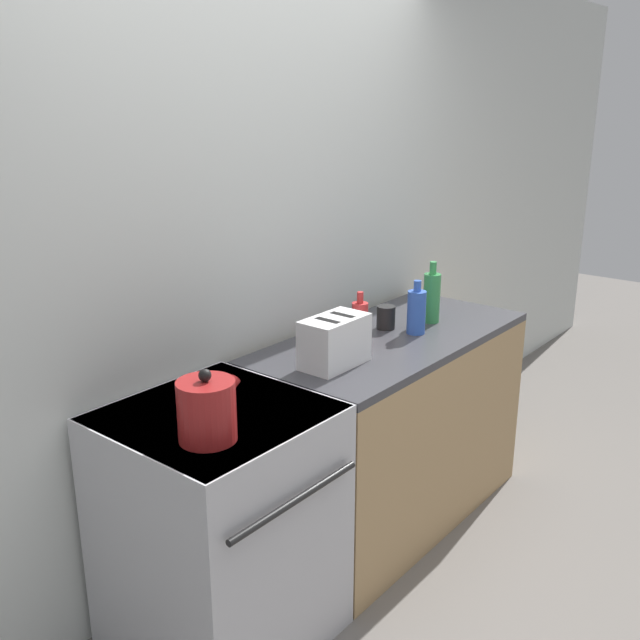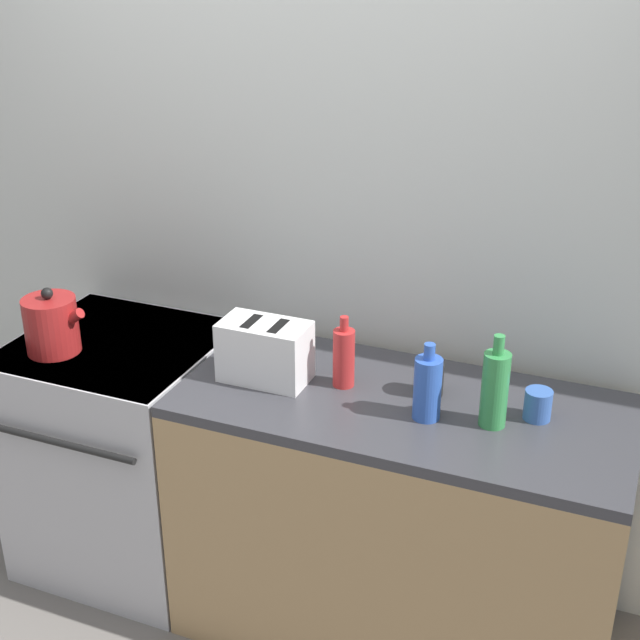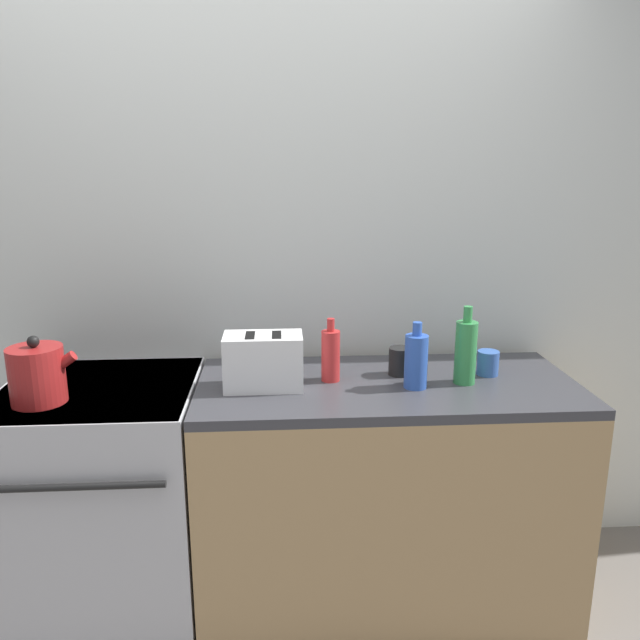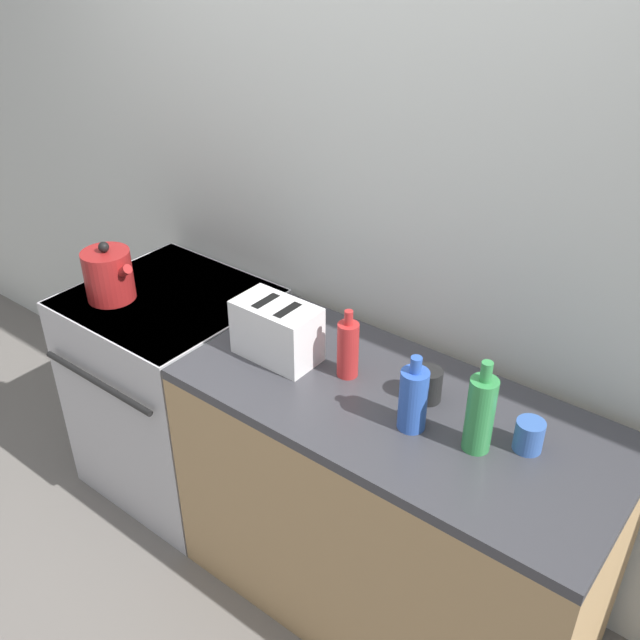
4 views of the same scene
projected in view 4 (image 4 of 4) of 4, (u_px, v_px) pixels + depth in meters
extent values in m
plane|color=slate|center=(225.00, 584.00, 2.70)|extent=(12.00, 12.00, 0.00)
cube|color=silver|center=(346.00, 205.00, 2.52)|extent=(8.00, 0.05, 2.60)
cube|color=#B7B7BC|center=(178.00, 390.00, 2.99)|extent=(0.70, 0.68, 0.91)
cube|color=black|center=(166.00, 298.00, 2.76)|extent=(0.69, 0.67, 0.02)
cylinder|color=black|center=(111.00, 299.00, 2.74)|extent=(0.22, 0.22, 0.01)
cylinder|color=black|center=(166.00, 326.00, 2.58)|extent=(0.22, 0.22, 0.01)
cylinder|color=black|center=(167.00, 272.00, 2.93)|extent=(0.22, 0.22, 0.01)
cylinder|color=black|center=(222.00, 296.00, 2.77)|extent=(0.22, 0.22, 0.01)
cylinder|color=black|center=(97.00, 382.00, 2.61)|extent=(0.60, 0.02, 0.02)
cube|color=tan|center=(389.00, 513.00, 2.43)|extent=(1.41, 0.65, 0.87)
cube|color=#38383D|center=(397.00, 408.00, 2.19)|extent=(1.41, 0.65, 0.04)
cylinder|color=maroon|center=(109.00, 275.00, 2.69)|extent=(0.18, 0.18, 0.20)
sphere|color=black|center=(104.00, 247.00, 2.63)|extent=(0.04, 0.04, 0.04)
cylinder|color=maroon|center=(122.00, 273.00, 2.63)|extent=(0.10, 0.04, 0.09)
cube|color=white|center=(277.00, 331.00, 2.35)|extent=(0.28, 0.16, 0.20)
cube|color=black|center=(265.00, 301.00, 2.33)|extent=(0.03, 0.11, 0.01)
cube|color=black|center=(288.00, 311.00, 2.28)|extent=(0.03, 0.11, 0.01)
cylinder|color=#B72828|center=(348.00, 350.00, 2.26)|extent=(0.07, 0.07, 0.19)
cylinder|color=#B72828|center=(349.00, 318.00, 2.20)|extent=(0.03, 0.03, 0.05)
cylinder|color=#2D56B7|center=(413.00, 400.00, 2.04)|extent=(0.08, 0.08, 0.20)
cylinder|color=#2D56B7|center=(416.00, 365.00, 1.98)|extent=(0.03, 0.03, 0.05)
cylinder|color=#338C47|center=(480.00, 415.00, 1.95)|extent=(0.08, 0.08, 0.23)
cylinder|color=#338C47|center=(486.00, 372.00, 1.88)|extent=(0.03, 0.03, 0.06)
cylinder|color=black|center=(428.00, 385.00, 2.18)|extent=(0.09, 0.09, 0.11)
cylinder|color=#3860B2|center=(529.00, 436.00, 1.99)|extent=(0.08, 0.08, 0.09)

